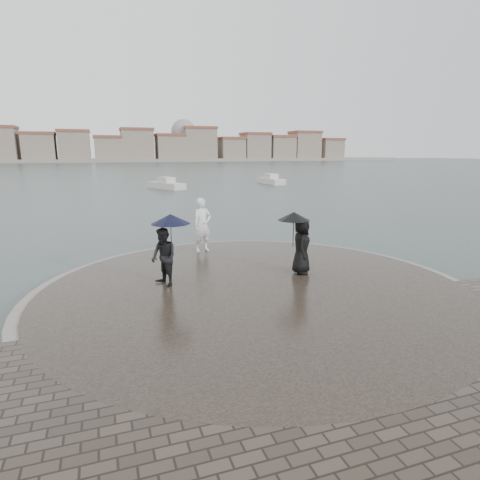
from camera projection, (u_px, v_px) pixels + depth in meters
name	position (u px, v px, depth m)	size (l,w,h in m)	color
ground	(316.00, 356.00, 8.24)	(400.00, 400.00, 0.00)	#2B3835
kerb_ring	(255.00, 293.00, 11.44)	(12.50, 12.50, 0.32)	gray
quay_tip	(255.00, 293.00, 11.43)	(11.90, 11.90, 0.36)	#2D261E
statue	(202.00, 225.00, 15.25)	(0.75, 0.49, 2.05)	white
visitor_left	(166.00, 246.00, 11.33)	(1.27, 1.16, 2.04)	black
visitor_right	(300.00, 239.00, 12.44)	(1.21, 1.12, 1.95)	black
far_skyline	(91.00, 147.00, 153.20)	(260.00, 20.00, 37.00)	gray
boats	(222.00, 183.00, 48.54)	(16.68, 8.13, 1.50)	beige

